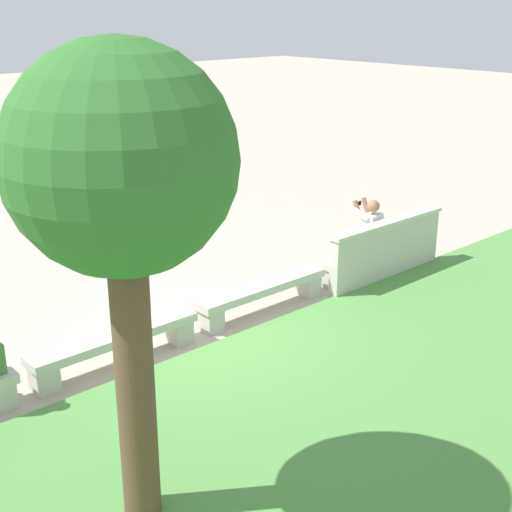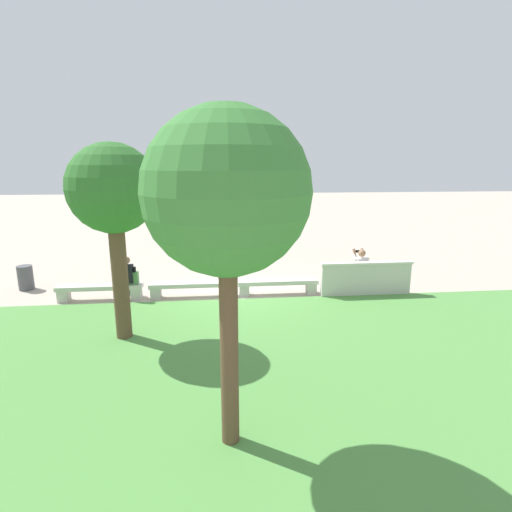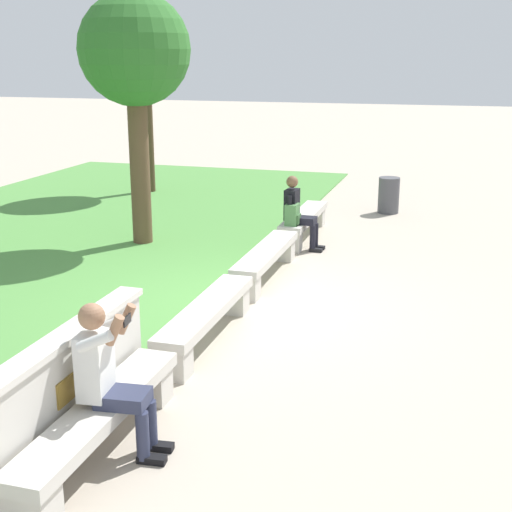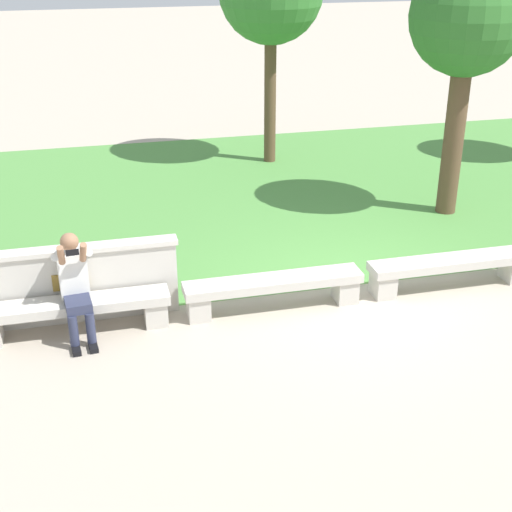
{
  "view_description": "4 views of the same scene",
  "coord_description": "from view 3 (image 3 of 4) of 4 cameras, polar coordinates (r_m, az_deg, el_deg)",
  "views": [
    {
      "loc": [
        5.42,
        7.38,
        4.45
      ],
      "look_at": [
        -1.57,
        -0.46,
        0.71
      ],
      "focal_mm": 50.0,
      "sensor_mm": 36.0,
      "label": 1
    },
    {
      "loc": [
        0.49,
        11.17,
        3.82
      ],
      "look_at": [
        -0.67,
        -0.43,
        1.09
      ],
      "focal_mm": 28.0,
      "sensor_mm": 36.0,
      "label": 2
    },
    {
      "loc": [
        -8.54,
        -2.75,
        3.24
      ],
      "look_at": [
        -0.59,
        -0.39,
        0.88
      ],
      "focal_mm": 50.0,
      "sensor_mm": 36.0,
      "label": 3
    },
    {
      "loc": [
        -3.5,
        -7.97,
        4.58
      ],
      "look_at": [
        -1.63,
        -0.48,
        1.02
      ],
      "focal_mm": 50.0,
      "sensor_mm": 36.0,
      "label": 4
    }
  ],
  "objects": [
    {
      "name": "bench_far",
      "position": [
        13.0,
        3.87,
        2.83
      ],
      "size": [
        2.36,
        0.4,
        0.45
      ],
      "color": "beige",
      "rests_on": "ground"
    },
    {
      "name": "bench_near",
      "position": [
        8.3,
        -3.96,
        -4.82
      ],
      "size": [
        2.36,
        0.4,
        0.45
      ],
      "color": "beige",
      "rests_on": "ground"
    },
    {
      "name": "trash_bin",
      "position": [
        15.26,
        10.57,
        4.8
      ],
      "size": [
        0.44,
        0.44,
        0.75
      ],
      "primitive_type": "cylinder",
      "color": "#4C4C51",
      "rests_on": "ground"
    },
    {
      "name": "person_photographer",
      "position": [
        6.02,
        -11.69,
        -9.06
      ],
      "size": [
        0.5,
        0.75,
        1.32
      ],
      "color": "black",
      "rests_on": "ground"
    },
    {
      "name": "bench_mid",
      "position": [
        10.6,
        0.82,
        -0.15
      ],
      "size": [
        2.36,
        0.4,
        0.45
      ],
      "color": "beige",
      "rests_on": "ground"
    },
    {
      "name": "tree_behind_wall",
      "position": [
        12.37,
        -9.68,
        15.58
      ],
      "size": [
        1.87,
        1.87,
        4.24
      ],
      "color": "brown",
      "rests_on": "ground"
    },
    {
      "name": "backpack",
      "position": [
        12.03,
        2.92,
        3.32
      ],
      "size": [
        0.28,
        0.24,
        0.43
      ],
      "color": "#4C7F47",
      "rests_on": "bench_far"
    },
    {
      "name": "bench_main",
      "position": [
        6.19,
        -12.38,
        -12.75
      ],
      "size": [
        2.36,
        0.4,
        0.45
      ],
      "color": "beige",
      "rests_on": "ground"
    },
    {
      "name": "tree_right_background",
      "position": [
        17.21,
        -8.89,
        16.63
      ],
      "size": [
        1.87,
        1.87,
        4.49
      ],
      "color": "#4C3826",
      "rests_on": "ground"
    },
    {
      "name": "person_distant",
      "position": [
        12.14,
        3.37,
        3.65
      ],
      "size": [
        0.48,
        0.68,
        1.26
      ],
      "color": "black",
      "rests_on": "ground"
    },
    {
      "name": "ground_plane",
      "position": [
        9.54,
        -1.26,
        -3.97
      ],
      "size": [
        80.0,
        80.0,
        0.0
      ],
      "primitive_type": "plane",
      "color": "#B2A593"
    },
    {
      "name": "backrest_wall_with_plaque",
      "position": [
        6.26,
        -15.27,
        -10.52
      ],
      "size": [
        2.72,
        0.24,
        1.01
      ],
      "color": "beige",
      "rests_on": "ground"
    }
  ]
}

